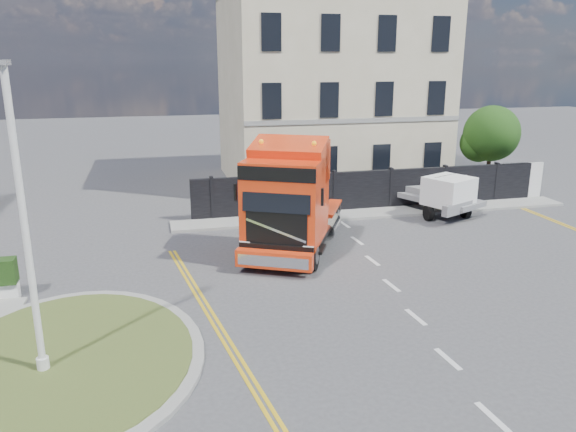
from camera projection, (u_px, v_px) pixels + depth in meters
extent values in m
plane|color=#424244|center=(304.00, 289.00, 18.60)|extent=(120.00, 120.00, 0.00)
cylinder|color=gray|center=(69.00, 359.00, 14.17)|extent=(6.80, 6.80, 0.12)
cylinder|color=#395020|center=(68.00, 356.00, 14.15)|extent=(6.20, 6.20, 0.05)
cube|color=black|center=(372.00, 190.00, 28.12)|extent=(18.00, 0.25, 2.00)
cube|color=silver|center=(520.00, 182.00, 30.08)|extent=(2.60, 0.12, 2.00)
cube|color=beige|center=(328.00, 90.00, 33.90)|extent=(12.00, 10.00, 11.00)
cylinder|color=#382619|center=(488.00, 168.00, 32.82)|extent=(0.24, 0.24, 2.40)
sphere|color=#153710|center=(492.00, 133.00, 32.28)|extent=(3.20, 3.20, 3.20)
sphere|color=#153710|center=(479.00, 143.00, 32.70)|extent=(2.20, 2.20, 2.20)
cube|color=gray|center=(378.00, 213.00, 27.53)|extent=(20.00, 1.60, 0.12)
cube|color=black|center=(297.00, 224.00, 22.96)|extent=(5.55, 7.40, 0.50)
cube|color=red|center=(286.00, 199.00, 20.73)|extent=(3.75, 3.80, 3.08)
cube|color=red|center=(293.00, 160.00, 21.47)|extent=(2.90, 2.13, 1.54)
cube|color=black|center=(276.00, 196.00, 19.29)|extent=(2.19, 1.16, 1.16)
cube|color=red|center=(274.00, 260.00, 19.56)|extent=(2.63, 1.59, 0.61)
cylinder|color=black|center=(249.00, 250.00, 20.66)|extent=(0.83, 1.18, 1.14)
cylinder|color=gray|center=(249.00, 250.00, 20.66)|extent=(0.64, 0.74, 0.63)
cylinder|color=black|center=(312.00, 255.00, 20.14)|extent=(0.83, 1.18, 1.14)
cylinder|color=gray|center=(312.00, 255.00, 20.14)|extent=(0.64, 0.74, 0.63)
cylinder|color=black|center=(275.00, 221.00, 24.32)|extent=(0.83, 1.18, 1.14)
cylinder|color=gray|center=(275.00, 221.00, 24.32)|extent=(0.64, 0.74, 0.63)
cylinder|color=black|center=(329.00, 225.00, 23.80)|extent=(0.83, 1.18, 1.14)
cylinder|color=gray|center=(329.00, 225.00, 23.80)|extent=(0.64, 0.74, 0.63)
cylinder|color=black|center=(282.00, 213.00, 25.56)|extent=(0.83, 1.18, 1.14)
cylinder|color=gray|center=(282.00, 213.00, 25.56)|extent=(0.64, 0.74, 0.63)
cylinder|color=black|center=(334.00, 216.00, 25.04)|extent=(0.83, 1.18, 1.14)
cylinder|color=gray|center=(334.00, 216.00, 25.04)|extent=(0.64, 0.74, 0.63)
cube|color=slate|center=(432.00, 197.00, 27.91)|extent=(3.82, 5.24, 0.25)
cube|color=white|center=(449.00, 191.00, 26.31)|extent=(2.53, 2.48, 1.32)
cylinder|color=black|center=(428.00, 213.00, 26.36)|extent=(0.25, 0.71, 0.71)
cylinder|color=black|center=(465.00, 211.00, 26.81)|extent=(0.25, 0.71, 0.71)
cylinder|color=black|center=(401.00, 198.00, 29.21)|extent=(0.25, 0.71, 0.71)
cylinder|color=black|center=(435.00, 196.00, 29.66)|extent=(0.25, 0.71, 0.71)
cylinder|color=silver|center=(25.00, 232.00, 12.62)|extent=(0.16, 0.16, 7.26)
cube|color=slate|center=(3.00, 62.00, 11.62)|extent=(0.23, 0.45, 0.11)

